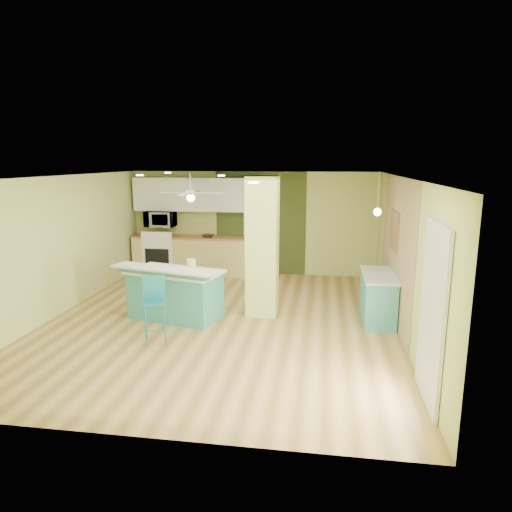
% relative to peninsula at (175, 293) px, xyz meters
% --- Properties ---
extents(floor, '(6.00, 7.00, 0.01)m').
position_rel_peninsula_xyz_m(floor, '(0.85, -0.02, -0.47)').
color(floor, olive).
rests_on(floor, ground).
extents(ceiling, '(6.00, 7.00, 0.01)m').
position_rel_peninsula_xyz_m(ceiling, '(0.85, -0.02, 2.04)').
color(ceiling, white).
rests_on(ceiling, wall_back).
extents(wall_back, '(6.00, 0.01, 2.50)m').
position_rel_peninsula_xyz_m(wall_back, '(0.85, 3.48, 0.79)').
color(wall_back, '#BCC66A').
rests_on(wall_back, floor).
extents(wall_front, '(6.00, 0.01, 2.50)m').
position_rel_peninsula_xyz_m(wall_front, '(0.85, -3.53, 0.79)').
color(wall_front, '#BCC66A').
rests_on(wall_front, floor).
extents(wall_left, '(0.01, 7.00, 2.50)m').
position_rel_peninsula_xyz_m(wall_left, '(-2.15, -0.02, 0.79)').
color(wall_left, '#BCC66A').
rests_on(wall_left, floor).
extents(wall_right, '(0.01, 7.00, 2.50)m').
position_rel_peninsula_xyz_m(wall_right, '(3.86, -0.02, 0.79)').
color(wall_right, '#BCC66A').
rests_on(wall_right, floor).
extents(wood_panel, '(0.02, 3.40, 2.50)m').
position_rel_peninsula_xyz_m(wood_panel, '(3.84, 0.58, 0.79)').
color(wood_panel, '#947954').
rests_on(wood_panel, floor).
extents(olive_accent, '(2.20, 0.02, 2.50)m').
position_rel_peninsula_xyz_m(olive_accent, '(1.05, 3.46, 0.79)').
color(olive_accent, '#39451B').
rests_on(olive_accent, floor).
extents(interior_door, '(0.82, 0.05, 2.00)m').
position_rel_peninsula_xyz_m(interior_door, '(1.05, 3.44, 0.54)').
color(interior_door, silver).
rests_on(interior_door, floor).
extents(french_door, '(0.04, 1.08, 2.10)m').
position_rel_peninsula_xyz_m(french_door, '(3.82, -2.32, 0.59)').
color(french_door, silver).
rests_on(french_door, floor).
extents(column, '(0.55, 0.55, 2.50)m').
position_rel_peninsula_xyz_m(column, '(1.50, 0.48, 0.79)').
color(column, '#BDD060').
rests_on(column, floor).
extents(kitchen_run, '(3.25, 0.63, 0.94)m').
position_rel_peninsula_xyz_m(kitchen_run, '(-0.45, 3.18, 0.01)').
color(kitchen_run, '#D4BE6F').
rests_on(kitchen_run, floor).
extents(stove, '(0.76, 0.66, 1.08)m').
position_rel_peninsula_xyz_m(stove, '(-1.40, 3.17, -0.00)').
color(stove, white).
rests_on(stove, floor).
extents(upper_cabinets, '(3.20, 0.34, 0.80)m').
position_rel_peninsula_xyz_m(upper_cabinets, '(-0.45, 3.30, 1.49)').
color(upper_cabinets, white).
rests_on(upper_cabinets, wall_back).
extents(microwave, '(0.70, 0.48, 0.39)m').
position_rel_peninsula_xyz_m(microwave, '(-1.40, 3.18, 0.89)').
color(microwave, white).
rests_on(microwave, wall_back).
extents(ceiling_fan, '(1.41, 1.41, 0.61)m').
position_rel_peninsula_xyz_m(ceiling_fan, '(-0.25, 1.98, 1.62)').
color(ceiling_fan, silver).
rests_on(ceiling_fan, ceiling).
extents(pendant_lamp, '(0.14, 0.14, 0.69)m').
position_rel_peninsula_xyz_m(pendant_lamp, '(3.50, 0.73, 1.42)').
color(pendant_lamp, white).
rests_on(pendant_lamp, ceiling).
extents(wall_decor, '(0.03, 0.90, 0.70)m').
position_rel_peninsula_xyz_m(wall_decor, '(3.82, 0.78, 1.09)').
color(wall_decor, brown).
rests_on(wall_decor, wood_panel).
extents(peninsula, '(1.94, 1.38, 1.00)m').
position_rel_peninsula_xyz_m(peninsula, '(0.00, 0.00, 0.00)').
color(peninsula, teal).
rests_on(peninsula, floor).
extents(bar_stool, '(0.44, 0.44, 1.04)m').
position_rel_peninsula_xyz_m(bar_stool, '(0.04, -1.09, 0.23)').
color(bar_stool, teal).
rests_on(bar_stool, floor).
extents(side_counter, '(0.55, 1.30, 0.84)m').
position_rel_peninsula_xyz_m(side_counter, '(3.55, 0.41, -0.04)').
color(side_counter, teal).
rests_on(side_counter, floor).
extents(fruit_bowl, '(0.36, 0.36, 0.07)m').
position_rel_peninsula_xyz_m(fruit_bowl, '(-0.19, 3.10, 0.51)').
color(fruit_bowl, '#3B2818').
rests_on(fruit_bowl, kitchen_run).
extents(canister, '(0.16, 0.16, 0.18)m').
position_rel_peninsula_xyz_m(canister, '(0.27, 0.17, 0.49)').
color(canister, yellow).
rests_on(canister, peninsula).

